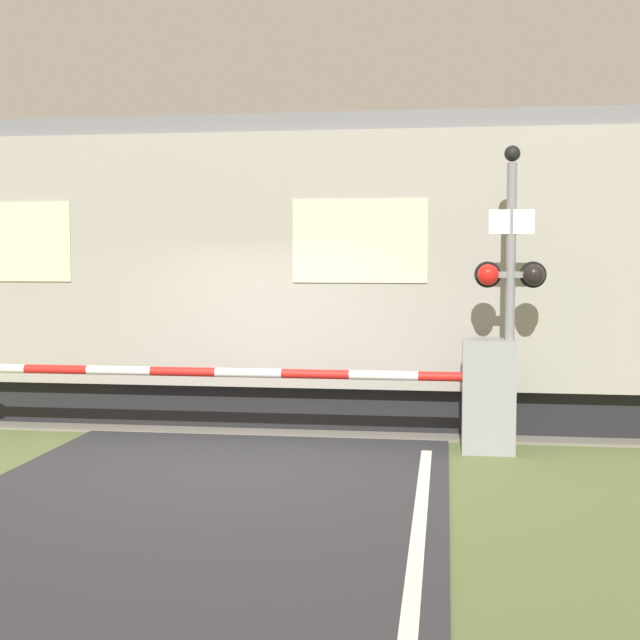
{
  "coord_description": "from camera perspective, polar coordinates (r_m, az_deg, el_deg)",
  "views": [
    {
      "loc": [
        2.23,
        -9.21,
        2.25
      ],
      "look_at": [
        0.68,
        1.72,
        1.47
      ],
      "focal_mm": 50.0,
      "sensor_mm": 36.0,
      "label": 1
    }
  ],
  "objects": [
    {
      "name": "ground_plane",
      "position": [
        9.74,
        -5.48,
        -9.34
      ],
      "size": [
        80.0,
        80.0,
        0.0
      ],
      "primitive_type": "plane",
      "color": "#5B6B3D"
    },
    {
      "name": "track_bed",
      "position": [
        12.81,
        -2.11,
        -5.98
      ],
      "size": [
        36.0,
        3.2,
        0.13
      ],
      "color": "slate",
      "rests_on": "ground_plane"
    },
    {
      "name": "train",
      "position": [
        12.46,
        3.17,
        3.23
      ],
      "size": [
        16.73,
        2.83,
        4.06
      ],
      "color": "black",
      "rests_on": "ground_plane"
    },
    {
      "name": "crossing_barrier",
      "position": [
        10.45,
        7.44,
        -4.54
      ],
      "size": [
        6.86,
        0.44,
        1.31
      ],
      "color": "gray",
      "rests_on": "ground_plane"
    },
    {
      "name": "signal_post",
      "position": [
        10.3,
        12.1,
        2.48
      ],
      "size": [
        0.81,
        0.26,
        3.5
      ],
      "color": "gray",
      "rests_on": "ground_plane"
    }
  ]
}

